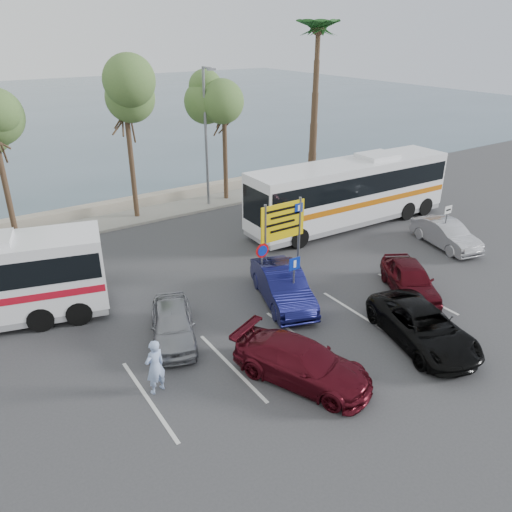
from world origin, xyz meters
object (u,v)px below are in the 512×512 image
street_lamp_right (206,131)px  direction_sign (283,227)px  suv_black (423,327)px  car_silver_b (446,234)px  car_blue (283,286)px  car_maroon (302,363)px  car_red (410,279)px  pedestrian_near (155,367)px  coach_bus_right (350,194)px  car_silver_a (173,324)px  pedestrian_far (359,205)px

street_lamp_right → direction_sign: street_lamp_right is taller
street_lamp_right → suv_black: bearing=-92.7°
suv_black → car_silver_b: 9.26m
car_blue → car_maroon: size_ratio=0.99×
car_red → pedestrian_near: pedestrian_near is taller
car_silver_b → car_maroon: bearing=-148.7°
pedestrian_near → car_silver_b: bearing=174.0°
coach_bus_right → car_maroon: bearing=-138.8°
car_silver_a → pedestrian_near: pedestrian_near is taller
car_red → suv_black: (-2.40, -2.65, -0.03)m
coach_bus_right → car_silver_a: bearing=-159.0°
car_blue → suv_black: car_blue is taller
car_maroon → car_red: (7.20, 1.94, 0.02)m
car_blue → car_silver_b: bearing=18.0°
street_lamp_right → car_maroon: bearing=-108.9°
street_lamp_right → coach_bus_right: (5.01, -7.02, -2.84)m
coach_bus_right → car_blue: coach_bus_right is taller
car_silver_a → car_blue: size_ratio=0.84×
direction_sign → pedestrian_near: direction_sign is taller
suv_black → pedestrian_near: size_ratio=2.57×
car_silver_a → coach_bus_right: bearing=42.8°
pedestrian_far → car_silver_a: bearing=108.4°
car_silver_b → pedestrian_far: pedestrian_far is taller
direction_sign → car_silver_b: (9.00, -1.70, -1.77)m
coach_bus_right → car_silver_b: bearing=-68.3°
suv_black → car_maroon: bearing=-172.9°
car_blue → pedestrian_near: (-6.41, -2.28, 0.18)m
coach_bus_right → suv_black: 11.62m
car_silver_a → car_maroon: size_ratio=0.83×
suv_black → pedestrian_far: pedestrian_far is taller
car_maroon → suv_black: size_ratio=0.96×
coach_bus_right → direction_sign: bearing=-154.7°
car_silver_b → pedestrian_far: 5.14m
street_lamp_right → car_silver_a: size_ratio=2.14×
car_blue → pedestrian_far: (9.03, 5.00, 0.24)m
street_lamp_right → coach_bus_right: size_ratio=0.65×
coach_bus_right → car_blue: size_ratio=2.76×
car_silver_a → street_lamp_right: bearing=78.1°
street_lamp_right → pedestrian_far: size_ratio=4.11×
car_silver_a → suv_black: bearing=-13.0°
car_blue → car_maroon: 4.92m
car_silver_a → pedestrian_near: 2.81m
car_silver_b → pedestrian_far: (-1.17, 5.00, 0.31)m
car_blue → car_maroon: (-2.40, -4.29, -0.08)m
car_red → suv_black: car_red is taller
direction_sign → car_maroon: 7.21m
direction_sign → car_maroon: direction_sign is taller
coach_bus_right → pedestrian_near: size_ratio=6.74×
coach_bus_right → car_red: bearing=-114.9°
car_blue → pedestrian_near: bearing=-142.4°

